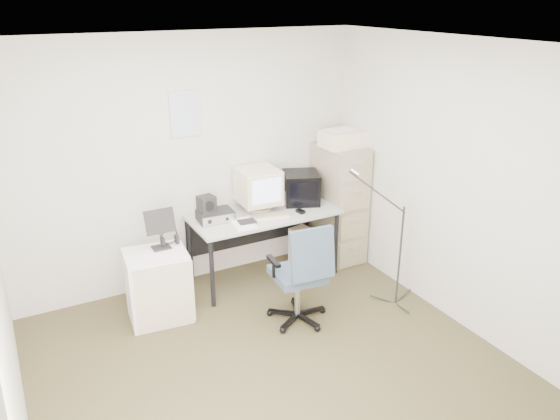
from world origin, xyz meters
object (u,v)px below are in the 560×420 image
filing_cabinet (339,203)px  desk (264,245)px  office_chair (298,272)px  side_cart (158,286)px

filing_cabinet → desk: size_ratio=0.87×
desk → office_chair: bearing=-96.9°
desk → office_chair: office_chair is taller
filing_cabinet → side_cart: bearing=-172.6°
desk → office_chair: 0.90m
filing_cabinet → office_chair: filing_cabinet is taller
desk → office_chair: (-0.11, -0.88, 0.12)m
side_cart → office_chair: bearing=-24.0°
filing_cabinet → desk: 0.99m
filing_cabinet → desk: (-0.95, -0.03, -0.29)m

